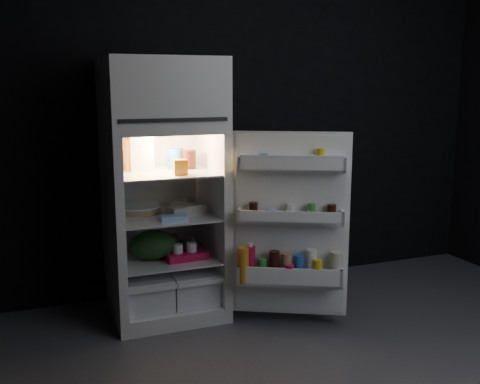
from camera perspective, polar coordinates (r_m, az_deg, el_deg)
name	(u,v)px	position (r m, az deg, el deg)	size (l,w,h in m)	color
floor	(373,376)	(3.39, 13.40, -17.75)	(4.00, 3.40, 0.00)	#525257
wall_back	(257,117)	(4.48, 1.76, 7.62)	(4.00, 0.00, 2.70)	black
refrigerator	(162,180)	(3.90, -7.89, 1.18)	(0.76, 0.71, 1.78)	white
fridge_door	(290,228)	(3.68, 5.10, -3.71)	(0.73, 0.50, 1.22)	white
milk_jug	(141,153)	(3.89, -9.98, 3.94)	(0.15, 0.15, 0.24)	white
mayo_jar	(175,159)	(3.94, -6.58, 3.39)	(0.11, 0.11, 0.14)	#1F56AC
jam_jar	(189,159)	(3.93, -5.23, 3.31)	(0.10, 0.10, 0.13)	black
amber_bottle	(129,154)	(3.91, -11.21, 3.79)	(0.08, 0.08, 0.22)	#C5621F
small_carton	(181,167)	(3.67, -6.06, 2.52)	(0.09, 0.07, 0.10)	orange
egg_carton	(187,210)	(3.84, -5.40, -1.86)	(0.28, 0.11, 0.07)	gray
pie	(138,209)	(3.98, -10.28, -1.75)	(0.31, 0.31, 0.04)	#A68157
flat_package	(174,218)	(3.69, -6.72, -2.67)	(0.17, 0.09, 0.04)	#96BEE9
wrapped_pkg	(179,204)	(4.11, -6.19, -1.18)	(0.11, 0.10, 0.05)	beige
produce_bag	(154,245)	(3.90, -8.76, -5.33)	(0.33, 0.28, 0.20)	#193815
yogurt_tray	(186,255)	(3.89, -5.49, -6.44)	(0.28, 0.15, 0.05)	#B30F3A
small_can_red	(173,241)	(4.18, -6.84, -4.94)	(0.07, 0.07, 0.09)	#B30F3A
small_can_silver	(192,243)	(4.11, -4.90, -5.16)	(0.06, 0.06, 0.09)	silver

